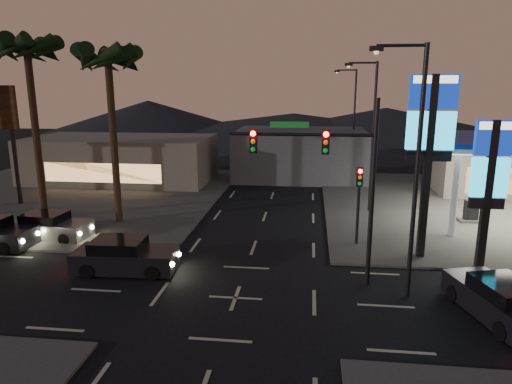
# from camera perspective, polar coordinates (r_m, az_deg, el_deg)

# --- Properties ---
(ground) EXTENTS (140.00, 140.00, 0.00)m
(ground) POSITION_cam_1_polar(r_m,az_deg,el_deg) (19.16, -2.58, -13.09)
(ground) COLOR black
(ground) RESTS_ON ground
(corner_lot_ne) EXTENTS (24.00, 24.00, 0.12)m
(corner_lot_ne) POSITION_cam_1_polar(r_m,az_deg,el_deg) (36.45, 27.71, -1.73)
(corner_lot_ne) COLOR #47443F
(corner_lot_ne) RESTS_ON ground
(corner_lot_nw) EXTENTS (24.00, 24.00, 0.12)m
(corner_lot_nw) POSITION_cam_1_polar(r_m,az_deg,el_deg) (38.88, -22.43, -0.35)
(corner_lot_nw) COLOR #47443F
(corner_lot_nw) RESTS_ON ground
(convenience_store) EXTENTS (10.00, 6.00, 4.00)m
(convenience_store) POSITION_cam_1_polar(r_m,az_deg,el_deg) (41.36, 28.19, 2.58)
(convenience_store) COLOR #726B5B
(convenience_store) RESTS_ON ground
(pylon_sign_tall) EXTENTS (2.20, 0.35, 9.00)m
(pylon_sign_tall) POSITION_cam_1_polar(r_m,az_deg,el_deg) (23.23, 20.97, 7.17)
(pylon_sign_tall) COLOR black
(pylon_sign_tall) RESTS_ON ground
(pylon_sign_short) EXTENTS (1.60, 0.35, 7.00)m
(pylon_sign_short) POSITION_cam_1_polar(r_m,az_deg,el_deg) (23.25, 27.19, 2.26)
(pylon_sign_short) COLOR black
(pylon_sign_short) RESTS_ON ground
(traffic_signal_mast) EXTENTS (6.10, 0.39, 8.00)m
(traffic_signal_mast) POSITION_cam_1_polar(r_m,az_deg,el_deg) (19.23, 9.37, 3.27)
(traffic_signal_mast) COLOR black
(traffic_signal_mast) RESTS_ON ground
(pedestal_signal) EXTENTS (0.32, 0.39, 4.30)m
(pedestal_signal) POSITION_cam_1_polar(r_m,az_deg,el_deg) (24.70, 12.74, -0.15)
(pedestal_signal) COLOR black
(pedestal_signal) RESTS_ON ground
(streetlight_near) EXTENTS (2.14, 0.25, 10.00)m
(streetlight_near) POSITION_cam_1_polar(r_m,az_deg,el_deg) (18.57, 18.97, 3.92)
(streetlight_near) COLOR black
(streetlight_near) RESTS_ON ground
(streetlight_mid) EXTENTS (2.14, 0.25, 10.00)m
(streetlight_mid) POSITION_cam_1_polar(r_m,az_deg,el_deg) (31.31, 14.10, 7.72)
(streetlight_mid) COLOR black
(streetlight_mid) RESTS_ON ground
(streetlight_far) EXTENTS (2.14, 0.25, 10.00)m
(streetlight_far) POSITION_cam_1_polar(r_m,az_deg,el_deg) (45.20, 11.93, 9.38)
(streetlight_far) COLOR black
(streetlight_far) RESTS_ON ground
(palm_a) EXTENTS (4.41, 4.41, 10.86)m
(palm_a) POSITION_cam_1_polar(r_m,az_deg,el_deg) (29.00, -17.95, 14.43)
(palm_a) COLOR black
(palm_a) RESTS_ON ground
(palm_b) EXTENTS (4.41, 4.41, 11.46)m
(palm_b) POSITION_cam_1_polar(r_m,az_deg,el_deg) (31.40, -26.62, 14.55)
(palm_b) COLOR black
(palm_b) RESTS_ON ground
(building_far_west) EXTENTS (16.00, 8.00, 4.00)m
(building_far_west) POSITION_cam_1_polar(r_m,az_deg,el_deg) (42.93, -16.47, 3.94)
(building_far_west) COLOR #726B5B
(building_far_west) RESTS_ON ground
(building_far_mid) EXTENTS (12.00, 9.00, 4.40)m
(building_far_mid) POSITION_cam_1_polar(r_m,az_deg,el_deg) (43.41, 5.60, 4.78)
(building_far_mid) COLOR #4C4C51
(building_far_mid) RESTS_ON ground
(hill_left) EXTENTS (40.00, 40.00, 6.00)m
(hill_left) POSITION_cam_1_polar(r_m,az_deg,el_deg) (82.02, -13.25, 8.98)
(hill_left) COLOR black
(hill_left) RESTS_ON ground
(hill_right) EXTENTS (50.00, 50.00, 5.00)m
(hill_right) POSITION_cam_1_polar(r_m,az_deg,el_deg) (78.12, 15.88, 8.27)
(hill_right) COLOR black
(hill_right) RESTS_ON ground
(hill_center) EXTENTS (60.00, 60.00, 4.00)m
(hill_center) POSITION_cam_1_polar(r_m,az_deg,el_deg) (77.27, 4.69, 8.30)
(hill_center) COLOR black
(hill_center) RESTS_ON ground
(car_lane_a_front) EXTENTS (4.89, 2.22, 1.57)m
(car_lane_a_front) POSITION_cam_1_polar(r_m,az_deg,el_deg) (22.25, -16.12, -7.75)
(car_lane_a_front) COLOR black
(car_lane_a_front) RESTS_ON ground
(car_lane_b_front) EXTENTS (4.67, 2.24, 1.48)m
(car_lane_b_front) POSITION_cam_1_polar(r_m,az_deg,el_deg) (28.40, -24.40, -3.96)
(car_lane_b_front) COLOR slate
(car_lane_b_front) RESTS_ON ground
(suv_station) EXTENTS (3.06, 4.94, 1.54)m
(suv_station) POSITION_cam_1_polar(r_m,az_deg,el_deg) (19.55, 28.23, -11.87)
(suv_station) COLOR black
(suv_station) RESTS_ON ground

